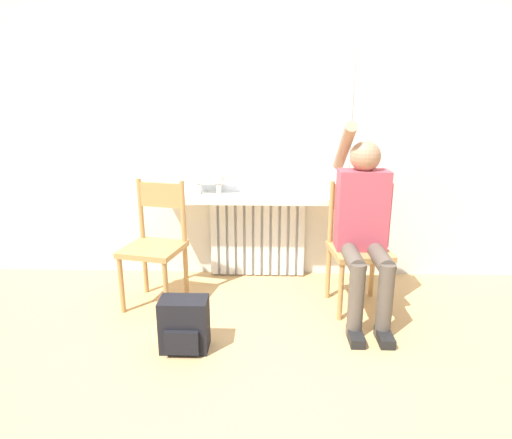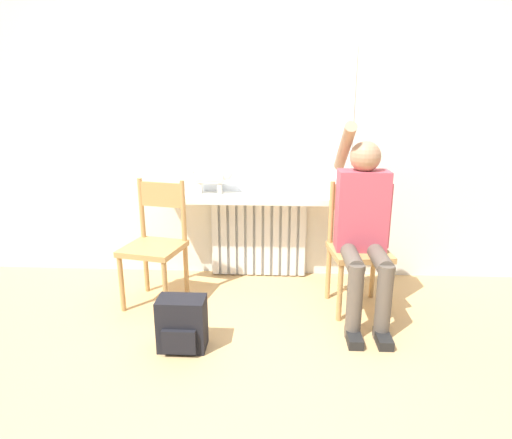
# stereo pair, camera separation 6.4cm
# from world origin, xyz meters

# --- Properties ---
(ground_plane) EXTENTS (12.00, 12.00, 0.00)m
(ground_plane) POSITION_xyz_m (0.00, 0.00, 0.00)
(ground_plane) COLOR tan
(wall_with_window) EXTENTS (7.00, 0.06, 2.70)m
(wall_with_window) POSITION_xyz_m (0.00, 1.23, 1.35)
(wall_with_window) COLOR silver
(wall_with_window) RESTS_ON ground_plane
(radiator) EXTENTS (0.80, 0.08, 0.67)m
(radiator) POSITION_xyz_m (-0.00, 1.15, 0.34)
(radiator) COLOR silver
(radiator) RESTS_ON ground_plane
(windowsill) EXTENTS (1.55, 0.29, 0.05)m
(windowsill) POSITION_xyz_m (0.00, 1.06, 0.70)
(windowsill) COLOR white
(windowsill) RESTS_ON radiator
(window_glass) EXTENTS (1.49, 0.01, 1.14)m
(window_glass) POSITION_xyz_m (0.00, 1.20, 1.29)
(window_glass) COLOR white
(window_glass) RESTS_ON windowsill
(chair_left) EXTENTS (0.47, 0.47, 0.90)m
(chair_left) POSITION_xyz_m (-0.73, 0.61, 0.46)
(chair_left) COLOR #B2844C
(chair_left) RESTS_ON ground_plane
(chair_right) EXTENTS (0.43, 0.43, 0.90)m
(chair_right) POSITION_xyz_m (0.73, 0.61, 0.46)
(chair_right) COLOR #B2844C
(chair_right) RESTS_ON ground_plane
(person) EXTENTS (0.36, 0.97, 1.33)m
(person) POSITION_xyz_m (0.73, 0.49, 0.67)
(person) COLOR brown
(person) RESTS_ON ground_plane
(cat) EXTENTS (0.42, 0.11, 0.22)m
(cat) POSITION_xyz_m (-0.37, 1.09, 0.86)
(cat) COLOR silver
(cat) RESTS_ON windowsill
(backpack) EXTENTS (0.29, 0.20, 0.33)m
(backpack) POSITION_xyz_m (-0.41, -0.01, 0.16)
(backpack) COLOR black
(backpack) RESTS_ON ground_plane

